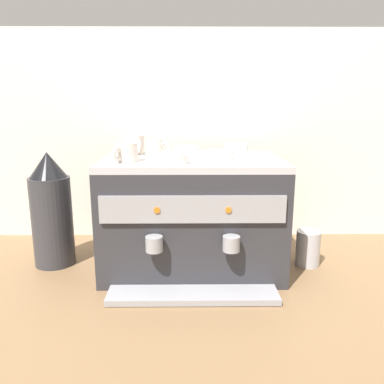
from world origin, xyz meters
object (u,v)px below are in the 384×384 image
Objects in this scene: espresso_machine at (192,213)px; ceramic_bowl_2 at (172,159)px; ceramic_bowl_0 at (186,151)px; ceramic_bowl_3 at (218,155)px; ceramic_cup_0 at (156,148)px; ceramic_cup_2 at (134,145)px; milk_pitcher at (308,248)px; coffee_grinder at (51,211)px; ceramic_cup_1 at (126,152)px; ceramic_bowl_1 at (236,150)px.

ceramic_bowl_2 reaches higher than espresso_machine.
ceramic_bowl_0 is 0.17m from ceramic_bowl_3.
ceramic_cup_0 reaches higher than ceramic_bowl_2.
ceramic_cup_2 is (-0.23, 0.12, 0.25)m from espresso_machine.
espresso_machine reaches higher than milk_pitcher.
ceramic_bowl_3 is 0.26× the size of coffee_grinder.
ceramic_bowl_0 is at bearing 168.01° from milk_pitcher.
ceramic_cup_1 is at bearing -123.51° from ceramic_cup_0.
milk_pitcher is at bearing 6.92° from ceramic_cup_1.
ceramic_cup_2 is 1.01× the size of ceramic_bowl_2.
coffee_grinder is 3.22× the size of milk_pitcher.
ceramic_bowl_1 is 0.82× the size of ceramic_bowl_2.
ceramic_bowl_2 is (-0.24, -0.20, -0.01)m from ceramic_bowl_1.
espresso_machine is at bearing 161.02° from ceramic_bowl_3.
ceramic_cup_1 reaches higher than milk_pitcher.
ceramic_bowl_0 is at bearing 131.83° from ceramic_bowl_3.
ceramic_bowl_0 is (-0.02, 0.10, 0.23)m from espresso_machine.
milk_pitcher is at bearing -10.71° from ceramic_cup_2.
ceramic_cup_2 is 1.24× the size of ceramic_bowl_1.
coffee_grinder is (-0.40, -0.03, -0.24)m from ceramic_cup_0.
ceramic_cup_1 is at bearing -138.38° from ceramic_bowl_0.
milk_pitcher is (0.28, -0.07, -0.38)m from ceramic_bowl_1.
milk_pitcher is at bearing -14.65° from ceramic_bowl_1.
ceramic_bowl_2 is at bearing -118.42° from espresso_machine.
ceramic_bowl_0 is 0.61m from milk_pitcher.
espresso_machine is at bearing 61.58° from ceramic_bowl_2.
espresso_machine is 0.30m from ceramic_bowl_1.
ceramic_bowl_3 is at bearing -127.94° from ceramic_bowl_1.
coffee_grinder is at bearing 177.94° from espresso_machine.
ceramic_bowl_0 is at bearing 78.24° from ceramic_bowl_2.
coffee_grinder is (-0.54, 0.02, 0.01)m from espresso_machine.
ceramic_cup_1 is (-0.23, -0.09, 0.25)m from espresso_machine.
ceramic_bowl_1 is at bearing -8.05° from ceramic_bowl_0.
ceramic_cup_2 reaches higher than ceramic_cup_0.
ceramic_bowl_1 is 0.68× the size of milk_pitcher.
ceramic_bowl_2 is at bearing -57.80° from ceramic_cup_2.
ceramic_bowl_1 reaches higher than ceramic_bowl_2.
milk_pitcher is (0.48, -0.10, -0.37)m from ceramic_bowl_0.
ceramic_bowl_1 is 0.75m from coffee_grinder.
espresso_machine is 0.25m from ceramic_bowl_0.
ceramic_bowl_0 is (0.21, 0.18, -0.02)m from ceramic_cup_1.
coffee_grinder is at bearing 161.20° from ceramic_cup_1.
ceramic_bowl_1 reaches higher than ceramic_bowl_0.
ceramic_cup_0 reaches higher than ceramic_bowl_0.
ceramic_cup_1 is 0.79m from milk_pitcher.
ceramic_cup_0 is at bearing -39.40° from ceramic_cup_2.
ceramic_bowl_0 is 0.57m from coffee_grinder.
espresso_machine is 6.95× the size of ceramic_bowl_1.
ceramic_cup_1 is at bearing -18.80° from coffee_grinder.
ceramic_bowl_1 is at bearing 39.32° from ceramic_bowl_2.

